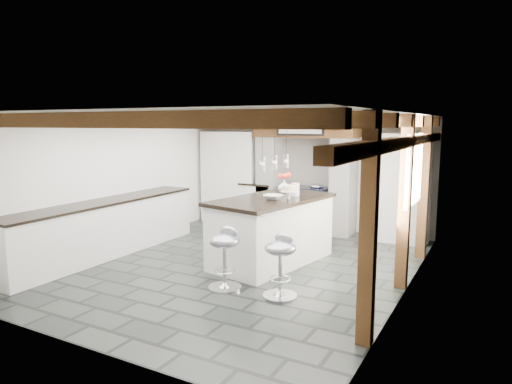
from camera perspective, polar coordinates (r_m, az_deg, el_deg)
The scene contains 6 objects.
ground at distance 7.19m, azimuth -2.25°, elevation -9.07°, with size 6.00×6.00×0.00m, color black.
room_shell at distance 8.45m, azimuth -0.93°, elevation 1.01°, with size 6.00×6.03×6.00m.
range_cooker at distance 9.41m, azimuth 6.10°, elevation -1.97°, with size 1.00×0.63×0.99m.
kitchen_island at distance 7.17m, azimuth 2.01°, elevation -4.70°, with size 1.46×2.26×1.38m.
bar_stool_near at distance 5.77m, azimuth 3.11°, elevation -8.26°, with size 0.46×0.46×0.82m.
bar_stool_far at distance 6.06m, azimuth -3.89°, elevation -7.32°, with size 0.46×0.46×0.84m.
Camera 1 is at (3.51, -5.88, 2.17)m, focal length 32.00 mm.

